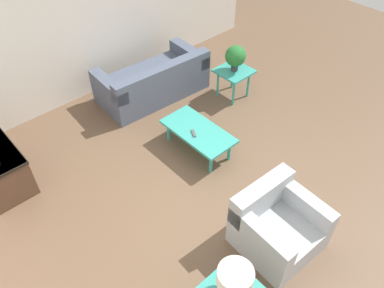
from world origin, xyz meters
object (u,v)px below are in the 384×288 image
at_px(potted_plant, 235,56).
at_px(table_lamp, 235,279).
at_px(armchair, 276,225).
at_px(sofa, 154,82).
at_px(side_table_plant, 234,74).
at_px(coffee_table, 198,132).

bearing_deg(potted_plant, table_lamp, 132.66).
xyz_separation_m(armchair, potted_plant, (2.40, -1.84, 0.49)).
height_order(sofa, side_table_plant, sofa).
xyz_separation_m(sofa, potted_plant, (-0.97, -1.02, 0.52)).
relative_size(sofa, side_table_plant, 3.47).
bearing_deg(armchair, table_lamp, -162.18).
relative_size(sofa, table_lamp, 4.73).
xyz_separation_m(side_table_plant, table_lamp, (-2.68, 2.91, 0.36)).
xyz_separation_m(armchair, side_table_plant, (2.40, -1.84, 0.15)).
xyz_separation_m(armchair, coffee_table, (1.80, -0.43, 0.03)).
distance_m(sofa, table_lamp, 4.14).
height_order(armchair, side_table_plant, armchair).
height_order(armchair, table_lamp, table_lamp).
height_order(coffee_table, side_table_plant, side_table_plant).
bearing_deg(side_table_plant, table_lamp, 132.66).
relative_size(sofa, armchair, 2.09).
bearing_deg(armchair, potted_plant, 55.87).
relative_size(armchair, table_lamp, 2.26).
relative_size(potted_plant, table_lamp, 1.10).
xyz_separation_m(sofa, armchair, (-3.37, 0.82, 0.03)).
bearing_deg(potted_plant, sofa, 46.50).
distance_m(sofa, coffee_table, 1.62).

